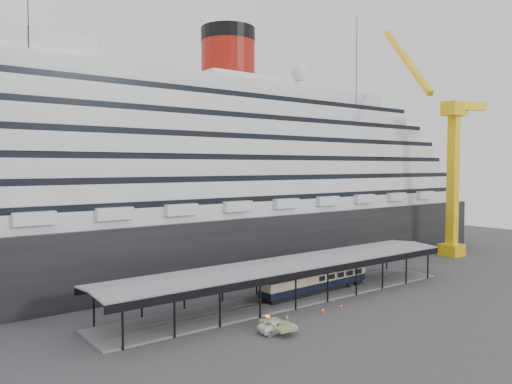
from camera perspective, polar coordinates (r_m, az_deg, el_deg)
ground at (r=66.89m, az=6.98°, el=-12.93°), size 200.00×200.00×0.00m
cruise_ship at (r=90.01m, az=-7.36°, el=2.99°), size 130.00×30.00×43.90m
platform_canopy at (r=69.83m, az=4.07°, el=-10.23°), size 56.00×9.18×5.30m
crane_yellow at (r=108.07m, az=21.12°, el=3.66°), size 23.83×18.78×47.60m
port_truck at (r=56.95m, az=2.53°, el=-15.11°), size 4.82×2.72×1.27m
pullman_carriage at (r=72.93m, az=6.85°, el=-9.67°), size 19.70×3.51×19.24m
traffic_cone_left at (r=60.86m, az=3.57°, el=-14.15°), size 0.51×0.51×0.80m
traffic_cone_mid at (r=64.13m, az=7.63°, el=-13.29°), size 0.43×0.43×0.74m
traffic_cone_right at (r=66.43m, az=9.70°, el=-12.76°), size 0.35×0.35×0.67m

